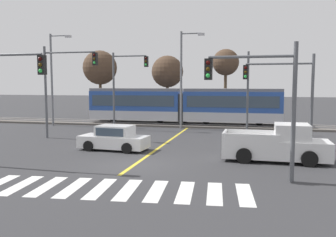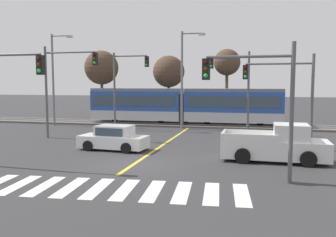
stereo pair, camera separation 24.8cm
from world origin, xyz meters
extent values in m
plane|color=#333335|center=(0.00, 0.00, 0.00)|extent=(200.00, 200.00, 0.00)
cube|color=#56514C|center=(0.00, 17.23, 0.09)|extent=(120.00, 4.00, 0.18)
cube|color=#939399|center=(0.00, 16.51, 0.23)|extent=(120.00, 0.08, 0.10)
cube|color=#939399|center=(0.00, 17.95, 0.23)|extent=(120.00, 0.08, 0.10)
cube|color=#B7BAC1|center=(-5.53, 17.23, 0.98)|extent=(9.00, 2.60, 0.90)
cube|color=#284C9E|center=(-5.53, 17.23, 2.38)|extent=(9.00, 2.60, 1.90)
cube|color=#384756|center=(-5.53, 15.91, 2.43)|extent=(8.28, 0.04, 1.04)
cube|color=slate|center=(-5.53, 17.23, 3.47)|extent=(9.00, 2.39, 0.28)
cylinder|color=black|center=(-3.05, 17.23, 0.53)|extent=(0.70, 0.20, 0.70)
cylinder|color=black|center=(-8.00, 17.23, 0.53)|extent=(0.70, 0.20, 0.70)
cube|color=#B7BAC1|center=(3.97, 17.23, 0.98)|extent=(9.00, 2.60, 0.90)
cube|color=#284C9E|center=(3.97, 17.23, 2.38)|extent=(9.00, 2.60, 1.90)
cube|color=#384756|center=(3.97, 15.91, 2.43)|extent=(8.28, 0.04, 1.04)
cube|color=slate|center=(3.97, 17.23, 3.47)|extent=(9.00, 2.39, 0.28)
cylinder|color=black|center=(6.45, 17.23, 0.53)|extent=(0.70, 0.20, 0.70)
cylinder|color=black|center=(1.50, 17.23, 0.53)|extent=(0.70, 0.20, 0.70)
cube|color=#2D2D2D|center=(-0.78, 17.23, 1.68)|extent=(0.50, 2.34, 2.80)
cube|color=silver|center=(-3.29, -4.46, 0.00)|extent=(0.82, 2.84, 0.01)
cube|color=silver|center=(-2.19, -4.36, 0.00)|extent=(0.82, 2.84, 0.01)
cube|color=silver|center=(-1.10, -4.26, 0.00)|extent=(0.82, 2.84, 0.01)
cube|color=silver|center=(0.00, -4.15, 0.00)|extent=(0.82, 2.84, 0.01)
cube|color=silver|center=(1.10, -4.05, 0.00)|extent=(0.82, 2.84, 0.01)
cube|color=silver|center=(2.19, -3.95, 0.00)|extent=(0.82, 2.84, 0.01)
cube|color=silver|center=(3.29, -3.85, 0.00)|extent=(0.82, 2.84, 0.01)
cube|color=silver|center=(4.38, -3.74, 0.00)|extent=(0.82, 2.84, 0.01)
cube|color=silver|center=(5.48, -3.64, 0.00)|extent=(0.82, 2.84, 0.01)
cube|color=gold|center=(0.00, 6.54, 0.00)|extent=(0.20, 17.39, 0.01)
cube|color=silver|center=(-2.52, 3.60, 0.52)|extent=(4.32, 2.03, 0.72)
cube|color=silver|center=(-2.43, 3.59, 1.20)|extent=(2.21, 1.68, 0.64)
cube|color=#384756|center=(-3.42, 3.67, 1.20)|extent=(0.21, 1.43, 0.52)
cube|color=#384756|center=(-2.49, 2.81, 1.20)|extent=(1.78, 0.18, 0.48)
cylinder|color=black|center=(-3.85, 2.85, 0.32)|extent=(0.66, 0.27, 0.64)
cylinder|color=black|center=(-3.71, 4.54, 0.32)|extent=(0.66, 0.27, 0.64)
cylinder|color=black|center=(-1.34, 2.65, 0.32)|extent=(0.66, 0.27, 0.64)
cylinder|color=black|center=(-1.20, 4.34, 0.32)|extent=(0.66, 0.27, 0.64)
cube|color=silver|center=(6.92, 2.53, 0.66)|extent=(5.44, 2.06, 0.96)
cube|color=silver|center=(7.73, 2.51, 1.56)|extent=(1.74, 1.87, 0.84)
cube|color=#384756|center=(8.48, 2.50, 1.58)|extent=(0.13, 1.69, 0.66)
cube|color=silver|center=(5.72, 3.47, 1.32)|extent=(2.70, 0.17, 0.36)
cube|color=silver|center=(5.69, 1.63, 1.32)|extent=(2.70, 0.17, 0.36)
cube|color=silver|center=(4.28, 2.58, 1.32)|extent=(0.16, 1.96, 0.36)
cylinder|color=black|center=(8.50, 3.48, 0.40)|extent=(0.81, 0.30, 0.80)
cylinder|color=black|center=(8.47, 1.52, 0.40)|extent=(0.81, 0.30, 0.80)
cylinder|color=black|center=(5.37, 3.54, 0.40)|extent=(0.81, 0.30, 0.80)
cylinder|color=black|center=(5.33, 1.58, 0.40)|extent=(0.81, 0.30, 0.80)
cylinder|color=#515459|center=(-9.22, 7.02, 3.39)|extent=(0.18, 0.18, 6.79)
cylinder|color=#515459|center=(-7.22, 7.02, 6.31)|extent=(4.00, 0.12, 0.12)
cube|color=black|center=(-5.22, 7.02, 5.81)|extent=(0.32, 0.28, 0.90)
sphere|color=#360605|center=(-5.22, 6.87, 6.08)|extent=(0.18, 0.18, 0.18)
sphere|color=#3A2706|center=(-5.22, 6.87, 5.81)|extent=(0.18, 0.18, 0.18)
sphere|color=green|center=(-5.22, 6.87, 5.54)|extent=(0.18, 0.18, 0.18)
cylinder|color=#515459|center=(9.27, 6.42, 2.93)|extent=(0.18, 0.18, 5.86)
cylinder|color=#515459|center=(7.27, 6.42, 5.28)|extent=(4.00, 0.12, 0.12)
cube|color=black|center=(5.27, 6.42, 4.78)|extent=(0.32, 0.28, 0.90)
sphere|color=#360605|center=(5.27, 6.27, 5.05)|extent=(0.18, 0.18, 0.18)
sphere|color=#3A2706|center=(5.27, 6.27, 4.78)|extent=(0.18, 0.18, 0.18)
sphere|color=green|center=(5.27, 6.27, 4.51)|extent=(0.18, 0.18, 0.18)
cylinder|color=#515459|center=(-5.54, -1.88, 5.41)|extent=(3.50, 0.12, 0.12)
cube|color=black|center=(-3.79, -1.88, 4.91)|extent=(0.32, 0.28, 0.90)
sphere|color=#360605|center=(-3.79, -2.03, 5.18)|extent=(0.18, 0.18, 0.18)
sphere|color=#3A2706|center=(-3.79, -2.03, 4.91)|extent=(0.18, 0.18, 0.18)
sphere|color=green|center=(-3.79, -2.03, 4.64)|extent=(0.18, 0.18, 0.18)
cylinder|color=#515459|center=(5.37, 12.86, 3.32)|extent=(0.18, 0.18, 6.64)
cylinder|color=#515459|center=(3.87, 12.86, 6.26)|extent=(3.00, 0.12, 0.12)
cube|color=black|center=(2.37, 12.86, 5.76)|extent=(0.32, 0.28, 0.90)
sphere|color=#360605|center=(2.37, 12.71, 6.03)|extent=(0.18, 0.18, 0.18)
sphere|color=#3A2706|center=(2.37, 12.71, 5.76)|extent=(0.18, 0.18, 0.18)
sphere|color=green|center=(2.37, 12.71, 5.49)|extent=(0.18, 0.18, 0.18)
cylinder|color=#515459|center=(7.33, -1.47, 2.86)|extent=(0.18, 0.18, 5.73)
cylinder|color=#515459|center=(5.58, -1.47, 5.16)|extent=(3.50, 0.12, 0.12)
cube|color=black|center=(3.83, -1.47, 4.66)|extent=(0.32, 0.28, 0.90)
sphere|color=#360605|center=(3.83, -1.62, 4.93)|extent=(0.18, 0.18, 0.18)
sphere|color=#3A2706|center=(3.83, -1.62, 4.66)|extent=(0.18, 0.18, 0.18)
sphere|color=green|center=(3.83, -1.62, 4.39)|extent=(0.18, 0.18, 0.18)
cylinder|color=#515459|center=(-6.15, 12.80, 3.38)|extent=(0.18, 0.18, 6.76)
cylinder|color=#515459|center=(-4.65, 12.80, 6.45)|extent=(3.00, 0.12, 0.12)
cube|color=black|center=(-3.15, 12.80, 5.95)|extent=(0.32, 0.28, 0.90)
sphere|color=#360605|center=(-3.15, 12.65, 6.22)|extent=(0.18, 0.18, 0.18)
sphere|color=#3A2706|center=(-3.15, 12.65, 5.95)|extent=(0.18, 0.18, 0.18)
sphere|color=green|center=(-3.15, 12.65, 5.68)|extent=(0.18, 0.18, 0.18)
cylinder|color=slate|center=(-13.16, 14.41, 4.40)|extent=(0.20, 0.20, 8.81)
cylinder|color=slate|center=(-12.22, 14.41, 8.61)|extent=(1.87, 0.12, 0.12)
cube|color=#B2B2B7|center=(-11.28, 14.41, 8.51)|extent=(0.56, 0.28, 0.20)
cylinder|color=slate|center=(-0.45, 14.57, 4.32)|extent=(0.20, 0.20, 8.64)
cylinder|color=slate|center=(0.43, 14.57, 8.44)|extent=(1.77, 0.12, 0.12)
cube|color=#B2B2B7|center=(1.32, 14.57, 8.34)|extent=(0.56, 0.28, 0.20)
cylinder|color=brown|center=(-11.66, 22.43, 2.58)|extent=(0.32, 0.32, 5.16)
sphere|color=#4C3828|center=(-11.66, 22.43, 5.95)|extent=(3.98, 3.98, 3.98)
cylinder|color=brown|center=(-3.49, 22.20, 2.36)|extent=(0.32, 0.32, 4.72)
sphere|color=#4C3828|center=(-3.49, 22.20, 5.42)|extent=(3.53, 3.53, 3.53)
cylinder|color=brown|center=(2.95, 22.02, 2.89)|extent=(0.32, 0.32, 5.78)
sphere|color=#4C3828|center=(2.95, 22.02, 6.35)|extent=(2.82, 2.82, 2.82)
camera|label=1|loc=(5.59, -16.65, 4.04)|focal=38.00mm
camera|label=2|loc=(5.83, -16.60, 4.04)|focal=38.00mm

